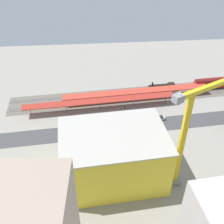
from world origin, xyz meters
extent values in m
plane|color=gray|center=(0.00, 0.00, 0.00)|extent=(173.84, 173.84, 0.00)
cube|color=#665E54|center=(0.00, -20.04, 0.00)|extent=(109.45, 22.88, 0.01)
cube|color=#424244|center=(0.00, 2.98, 0.00)|extent=(109.02, 16.91, 0.01)
cube|color=#9E9EA8|center=(0.00, -24.26, 0.18)|extent=(108.37, 8.05, 0.12)
cube|color=#9E9EA8|center=(0.00, -22.82, 0.18)|extent=(108.37, 8.05, 0.12)
cube|color=#9E9EA8|center=(0.00, -17.27, 0.18)|extent=(108.37, 8.05, 0.12)
cube|color=#9E9EA8|center=(0.00, -15.83, 0.18)|extent=(108.37, 8.05, 0.12)
cube|color=#A82D23|center=(13.13, -10.79, 4.30)|extent=(66.15, 9.08, 0.33)
cylinder|color=slate|center=(-16.50, -12.96, 2.07)|extent=(0.30, 0.30, 4.14)
cylinder|color=slate|center=(-1.68, -11.88, 2.07)|extent=(0.30, 0.30, 4.14)
cylinder|color=slate|center=(13.13, -10.79, 2.07)|extent=(0.30, 0.30, 4.14)
cylinder|color=slate|center=(27.94, -9.71, 2.07)|extent=(0.30, 0.30, 4.14)
cylinder|color=slate|center=(42.75, -8.62, 2.07)|extent=(0.30, 0.30, 4.14)
cube|color=#C63D2D|center=(-3.94, -17.93, 3.78)|extent=(67.68, 9.57, 0.39)
cylinder|color=slate|center=(-34.25, -20.15, 1.79)|extent=(0.30, 0.30, 3.58)
cylinder|color=slate|center=(-19.09, -19.04, 1.79)|extent=(0.30, 0.30, 3.58)
cylinder|color=slate|center=(-3.94, -17.93, 1.79)|extent=(0.30, 0.30, 3.58)
cylinder|color=slate|center=(11.21, -16.82, 1.79)|extent=(0.30, 0.30, 3.58)
cylinder|color=slate|center=(26.36, -15.71, 1.79)|extent=(0.30, 0.30, 3.58)
cube|color=black|center=(-17.98, -23.54, 0.50)|extent=(14.30, 3.37, 1.00)
cylinder|color=black|center=(-16.45, -23.43, 2.30)|extent=(11.27, 3.40, 2.60)
cube|color=black|center=(-22.00, -23.83, 1.77)|extent=(3.25, 3.01, 3.54)
cylinder|color=black|center=(-12.41, -23.13, 4.30)|extent=(0.70, 0.70, 1.40)
cube|color=black|center=(-42.78, -23.54, 0.30)|extent=(17.54, 3.55, 0.60)
cube|color=maroon|center=(-42.78, -23.54, 2.33)|extent=(19.52, 4.26, 3.47)
cylinder|color=maroon|center=(-42.78, -23.54, 4.32)|extent=(18.74, 4.20, 2.85)
cube|color=black|center=(-11.02, -0.80, 0.15)|extent=(3.59, 1.90, 0.30)
cube|color=silver|center=(-11.02, -0.80, 0.69)|extent=(4.26, 2.02, 0.78)
cube|color=#1E2328|center=(-11.02, -0.80, 1.39)|extent=(2.42, 1.68, 0.63)
cube|color=black|center=(-3.16, 0.19, 0.15)|extent=(4.15, 2.28, 0.30)
cube|color=#474C51|center=(-3.16, 0.19, 0.66)|extent=(4.91, 2.45, 0.72)
cube|color=#1E2328|center=(-3.16, 0.19, 1.27)|extent=(2.82, 1.97, 0.51)
cube|color=black|center=(3.55, -0.33, 0.15)|extent=(3.54, 1.95, 0.30)
cube|color=navy|center=(3.55, -0.33, 0.69)|extent=(4.19, 2.08, 0.78)
cube|color=#1E2328|center=(3.55, -0.33, 1.43)|extent=(2.40, 1.71, 0.70)
cube|color=black|center=(12.12, -0.28, 0.15)|extent=(3.64, 2.16, 0.30)
cube|color=navy|center=(12.12, -0.28, 0.70)|extent=(4.31, 2.30, 0.79)
cube|color=#1E2328|center=(12.12, -0.28, 1.42)|extent=(2.48, 1.89, 0.65)
cube|color=black|center=(19.50, -0.37, 0.15)|extent=(3.80, 1.82, 0.30)
cube|color=maroon|center=(19.50, -0.37, 0.72)|extent=(4.52, 1.91, 0.84)
cube|color=#1E2328|center=(19.50, -0.37, 1.40)|extent=(2.55, 1.64, 0.52)
cube|color=black|center=(27.14, -0.51, 0.15)|extent=(3.64, 1.91, 0.30)
cube|color=silver|center=(27.14, -0.51, 0.65)|extent=(4.31, 2.03, 0.70)
cube|color=#1E2328|center=(27.14, -0.51, 1.34)|extent=(2.45, 1.69, 0.67)
cube|color=yellow|center=(11.07, 27.06, 8.57)|extent=(32.52, 23.73, 17.15)
cube|color=#B7B2A8|center=(11.07, 27.06, 17.35)|extent=(33.16, 24.38, 0.40)
cube|color=gray|center=(-7.93, 31.26, 0.60)|extent=(3.60, 3.60, 1.20)
cube|color=yellow|center=(-7.93, 31.26, 16.24)|extent=(1.40, 1.40, 32.49)
cube|color=yellow|center=(-13.97, 28.40, 33.09)|extent=(18.01, 9.36, 1.20)
cube|color=gray|center=(-3.86, 33.18, 33.09)|extent=(3.02, 2.83, 2.00)
cube|color=black|center=(1.38, 10.60, 0.25)|extent=(9.31, 3.25, 0.50)
cube|color=silver|center=(0.34, 10.48, 1.85)|extent=(7.27, 3.25, 2.70)
cube|color=#334C8C|center=(4.87, 11.01, 1.71)|extent=(2.35, 2.68, 2.42)
cube|color=black|center=(24.41, 9.89, 0.25)|extent=(9.70, 3.37, 0.50)
cube|color=white|center=(23.37, 9.77, 1.94)|extent=(7.65, 3.39, 2.88)
cube|color=maroon|center=(28.09, 10.30, 1.63)|extent=(2.36, 2.80, 2.25)
cube|color=black|center=(5.16, 12.24, 0.25)|extent=(9.37, 2.90, 0.50)
cube|color=white|center=(4.04, 12.17, 1.91)|extent=(7.16, 3.02, 2.82)
cube|color=#334C8C|center=(8.66, 12.46, 1.65)|extent=(2.39, 2.72, 2.31)
cylinder|color=brown|center=(7.32, 7.64, 1.79)|extent=(0.55, 0.55, 3.57)
sphere|color=#38843D|center=(7.32, 7.64, 5.67)|extent=(5.98, 5.98, 5.98)
cylinder|color=brown|center=(4.99, 8.70, 1.83)|extent=(0.48, 0.48, 3.65)
sphere|color=#2D7233|center=(4.99, 8.70, 5.30)|extent=(4.71, 4.71, 4.71)
cylinder|color=#333333|center=(3.82, -1.60, 3.25)|extent=(0.16, 0.16, 6.49)
cube|color=black|center=(3.82, -1.60, 6.94)|extent=(0.36, 0.36, 0.90)
sphere|color=green|center=(4.04, -1.60, 7.24)|extent=(0.20, 0.20, 0.20)
camera|label=1|loc=(16.66, 84.77, 67.83)|focal=42.62mm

